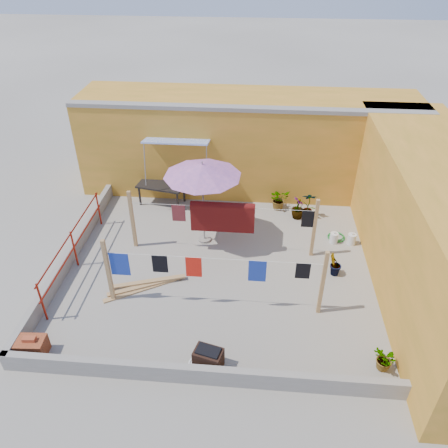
{
  "coord_description": "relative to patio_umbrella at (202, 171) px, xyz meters",
  "views": [
    {
      "loc": [
        0.91,
        -9.02,
        7.6
      ],
      "look_at": [
        0.1,
        0.3,
        1.24
      ],
      "focal_mm": 35.0,
      "sensor_mm": 36.0,
      "label": 1
    }
  ],
  "objects": [
    {
      "name": "ground",
      "position": [
        0.56,
        -1.24,
        -2.28
      ],
      "size": [
        80.0,
        80.0,
        0.0
      ],
      "primitive_type": "plane",
      "color": "#9E998E",
      "rests_on": "ground"
    },
    {
      "name": "wall_back",
      "position": [
        1.06,
        3.45,
        -0.67
      ],
      "size": [
        11.0,
        3.27,
        3.21
      ],
      "color": "orange",
      "rests_on": "ground"
    },
    {
      "name": "wall_right",
      "position": [
        5.76,
        -1.24,
        -0.68
      ],
      "size": [
        2.4,
        9.0,
        3.2
      ],
      "primitive_type": "cube",
      "color": "orange",
      "rests_on": "ground"
    },
    {
      "name": "parapet_front",
      "position": [
        0.56,
        -4.82,
        -2.06
      ],
      "size": [
        8.3,
        0.16,
        0.44
      ],
      "primitive_type": "cube",
      "color": "gray",
      "rests_on": "ground"
    },
    {
      "name": "parapet_left",
      "position": [
        -3.52,
        -1.24,
        -2.06
      ],
      "size": [
        0.16,
        7.3,
        0.44
      ],
      "primitive_type": "cube",
      "color": "gray",
      "rests_on": "ground"
    },
    {
      "name": "red_railing",
      "position": [
        -3.29,
        -1.44,
        -1.56
      ],
      "size": [
        0.05,
        4.2,
        1.1
      ],
      "color": "maroon",
      "rests_on": "ground"
    },
    {
      "name": "clothesline_rig",
      "position": [
        0.56,
        -0.73,
        -1.2
      ],
      "size": [
        5.09,
        2.35,
        1.8
      ],
      "color": "tan",
      "rests_on": "ground"
    },
    {
      "name": "patio_umbrella",
      "position": [
        0.0,
        0.0,
        0.0
      ],
      "size": [
        2.22,
        2.22,
        2.54
      ],
      "color": "gray",
      "rests_on": "ground"
    },
    {
      "name": "outdoor_table",
      "position": [
        -1.65,
        1.96,
        -1.64
      ],
      "size": [
        1.63,
        1.03,
        0.71
      ],
      "color": "black",
      "rests_on": "ground"
    },
    {
      "name": "brick_stack",
      "position": [
        -3.14,
        -4.44,
        -2.06
      ],
      "size": [
        0.62,
        0.47,
        0.52
      ],
      "color": "#964122",
      "rests_on": "ground"
    },
    {
      "name": "lumber_pile",
      "position": [
        -1.27,
        -2.17,
        -2.22
      ],
      "size": [
        1.93,
        1.14,
        0.12
      ],
      "color": "tan",
      "rests_on": "ground"
    },
    {
      "name": "brazier",
      "position": [
        0.64,
        -4.44,
        -2.03
      ],
      "size": [
        0.66,
        0.52,
        0.52
      ],
      "color": "black",
      "rests_on": "ground"
    },
    {
      "name": "white_basin",
      "position": [
        0.43,
        -4.44,
        -2.24
      ],
      "size": [
        0.44,
        0.44,
        0.08
      ],
      "color": "silver",
      "rests_on": "ground"
    },
    {
      "name": "water_jug_a",
      "position": [
        4.26,
        0.18,
        -2.11
      ],
      "size": [
        0.24,
        0.24,
        0.38
      ],
      "color": "silver",
      "rests_on": "ground"
    },
    {
      "name": "water_jug_b",
      "position": [
        3.76,
        0.2,
        -2.12
      ],
      "size": [
        0.23,
        0.23,
        0.37
      ],
      "color": "silver",
      "rests_on": "ground"
    },
    {
      "name": "green_hose",
      "position": [
        3.88,
        0.45,
        -2.24
      ],
      "size": [
        0.52,
        0.52,
        0.08
      ],
      "color": "#197427",
      "rests_on": "ground"
    },
    {
      "name": "plant_back_a",
      "position": [
        2.19,
        1.96,
        -1.93
      ],
      "size": [
        0.8,
        0.76,
        0.69
      ],
      "primitive_type": "imported",
      "rotation": [
        0.0,
        0.0,
        0.45
      ],
      "color": "#175219",
      "rests_on": "ground"
    },
    {
      "name": "plant_back_b",
      "position": [
        2.77,
        1.44,
        -1.92
      ],
      "size": [
        0.51,
        0.51,
        0.73
      ],
      "primitive_type": "imported",
      "rotation": [
        0.0,
        0.0,
        1.86
      ],
      "color": "#175219",
      "rests_on": "ground"
    },
    {
      "name": "plant_right_a",
      "position": [
        3.11,
        1.54,
        -1.83
      ],
      "size": [
        0.51,
        0.38,
        0.9
      ],
      "primitive_type": "imported",
      "rotation": [
        0.0,
        0.0,
        3.02
      ],
      "color": "#175219",
      "rests_on": "ground"
    },
    {
      "name": "plant_right_b",
      "position": [
        3.58,
        -1.25,
        -1.94
      ],
      "size": [
        0.48,
        0.46,
        0.68
      ],
      "primitive_type": "imported",
      "rotation": [
        0.0,
        0.0,
        3.79
      ],
      "color": "#175219",
      "rests_on": "ground"
    },
    {
      "name": "plant_right_c",
      "position": [
        4.26,
        -4.19,
        -2.01
      ],
      "size": [
        0.54,
        0.58,
        0.54
      ],
      "primitive_type": "imported",
      "rotation": [
        0.0,
        0.0,
        4.99
      ],
      "color": "#175219",
      "rests_on": "ground"
    }
  ]
}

